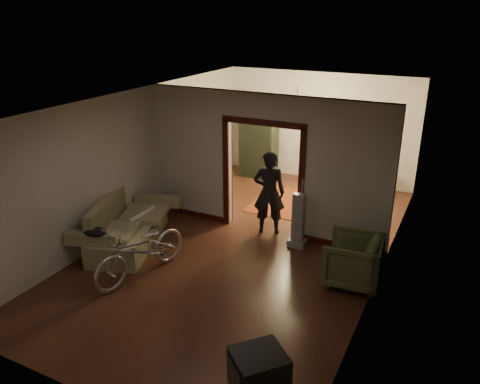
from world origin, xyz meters
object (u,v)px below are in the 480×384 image
Objects in this scene: armchair at (353,260)px; locker at (259,143)px; sofa at (128,222)px; bicycle at (141,250)px; desk at (354,175)px; person at (269,193)px.

armchair is 0.48× the size of locker.
bicycle is at bearing -60.54° from sofa.
desk is at bearing -171.29° from armchair.
person is 1.59× the size of desk.
locker is (-0.37, 5.54, 0.45)m from bicycle.
person is at bearing -96.94° from desk.
armchair is 0.84× the size of desk.
person is 3.43m from locker.
sofa is 1.11× the size of locker.
locker is (-3.60, 4.14, 0.53)m from armchair.
bicycle is 6.07m from desk.
locker is 1.74× the size of desk.
person is at bearing -124.15° from armchair.
person is (2.18, 1.70, 0.38)m from sofa.
sofa is 1.21× the size of person.
desk is at bearing 80.97° from bicycle.
sofa is at bearing -98.49° from locker.
sofa reaches higher than desk.
locker is at bearing 63.35° from sofa.
sofa is 1.12× the size of bicycle.
sofa is at bearing 151.47° from bicycle.
desk is (-1.03, 4.26, -0.01)m from armchair.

